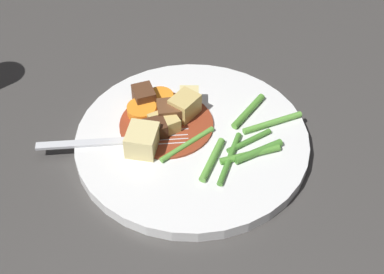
# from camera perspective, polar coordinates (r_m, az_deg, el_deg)

# --- Properties ---
(ground_plane) EXTENTS (3.00, 3.00, 0.00)m
(ground_plane) POSITION_cam_1_polar(r_m,az_deg,el_deg) (0.69, -0.00, -0.85)
(ground_plane) COLOR #423F3D
(dinner_plate) EXTENTS (0.27, 0.27, 0.01)m
(dinner_plate) POSITION_cam_1_polar(r_m,az_deg,el_deg) (0.68, -0.00, -0.43)
(dinner_plate) COLOR white
(dinner_plate) RESTS_ON ground_plane
(stew_sauce) EXTENTS (0.11, 0.11, 0.00)m
(stew_sauce) POSITION_cam_1_polar(r_m,az_deg,el_deg) (0.69, -2.51, 1.26)
(stew_sauce) COLOR #93381E
(stew_sauce) RESTS_ON dinner_plate
(carrot_slice_0) EXTENTS (0.05, 0.05, 0.01)m
(carrot_slice_0) POSITION_cam_1_polar(r_m,az_deg,el_deg) (0.70, -4.93, 2.58)
(carrot_slice_0) COLOR orange
(carrot_slice_0) RESTS_ON dinner_plate
(carrot_slice_1) EXTENTS (0.05, 0.05, 0.01)m
(carrot_slice_1) POSITION_cam_1_polar(r_m,az_deg,el_deg) (0.72, -3.16, 3.78)
(carrot_slice_1) COLOR orange
(carrot_slice_1) RESTS_ON dinner_plate
(carrot_slice_2) EXTENTS (0.04, 0.04, 0.01)m
(carrot_slice_2) POSITION_cam_1_polar(r_m,az_deg,el_deg) (0.71, -2.17, 2.82)
(carrot_slice_2) COLOR orange
(carrot_slice_2) RESTS_ON dinner_plate
(carrot_slice_3) EXTENTS (0.04, 0.04, 0.01)m
(carrot_slice_3) POSITION_cam_1_polar(r_m,az_deg,el_deg) (0.70, -4.01, 1.96)
(carrot_slice_3) COLOR orange
(carrot_slice_3) RESTS_ON dinner_plate
(potato_chunk_0) EXTENTS (0.04, 0.04, 0.03)m
(potato_chunk_0) POSITION_cam_1_polar(r_m,az_deg,el_deg) (0.66, -4.88, -0.30)
(potato_chunk_0) COLOR #EAD68C
(potato_chunk_0) RESTS_ON dinner_plate
(potato_chunk_1) EXTENTS (0.04, 0.04, 0.02)m
(potato_chunk_1) POSITION_cam_1_polar(r_m,az_deg,el_deg) (0.68, -2.77, 1.25)
(potato_chunk_1) COLOR #DBBC6B
(potato_chunk_1) RESTS_ON dinner_plate
(potato_chunk_2) EXTENTS (0.03, 0.03, 0.02)m
(potato_chunk_2) POSITION_cam_1_polar(r_m,az_deg,el_deg) (0.71, -0.28, 3.67)
(potato_chunk_2) COLOR #EAD68C
(potato_chunk_2) RESTS_ON dinner_plate
(potato_chunk_3) EXTENTS (0.04, 0.04, 0.03)m
(potato_chunk_3) POSITION_cam_1_polar(r_m,az_deg,el_deg) (0.70, -0.72, 2.99)
(potato_chunk_3) COLOR #DBBC6B
(potato_chunk_3) RESTS_ON dinner_plate
(meat_chunk_0) EXTENTS (0.04, 0.04, 0.02)m
(meat_chunk_0) POSITION_cam_1_polar(r_m,az_deg,el_deg) (0.67, -3.77, 0.72)
(meat_chunk_0) COLOR #4C2B19
(meat_chunk_0) RESTS_ON dinner_plate
(meat_chunk_1) EXTENTS (0.04, 0.04, 0.02)m
(meat_chunk_1) POSITION_cam_1_polar(r_m,az_deg,el_deg) (0.69, -2.26, 2.42)
(meat_chunk_1) COLOR brown
(meat_chunk_1) RESTS_ON dinner_plate
(meat_chunk_2) EXTENTS (0.04, 0.04, 0.02)m
(meat_chunk_2) POSITION_cam_1_polar(r_m,az_deg,el_deg) (0.72, -4.73, 3.94)
(meat_chunk_2) COLOR #56331E
(meat_chunk_2) RESTS_ON dinner_plate
(green_bean_0) EXTENTS (0.05, 0.05, 0.01)m
(green_bean_0) POSITION_cam_1_polar(r_m,az_deg,el_deg) (0.66, 6.55, -1.32)
(green_bean_0) COLOR #4C8E33
(green_bean_0) RESTS_ON dinner_plate
(green_bean_1) EXTENTS (0.04, 0.05, 0.01)m
(green_bean_1) POSITION_cam_1_polar(r_m,az_deg,el_deg) (0.67, 5.60, -0.37)
(green_bean_1) COLOR #4C8E33
(green_bean_1) RESTS_ON dinner_plate
(green_bean_2) EXTENTS (0.06, 0.05, 0.01)m
(green_bean_2) POSITION_cam_1_polar(r_m,az_deg,el_deg) (0.66, 5.71, -1.69)
(green_bean_2) COLOR #599E38
(green_bean_2) RESTS_ON dinner_plate
(green_bean_3) EXTENTS (0.02, 0.06, 0.01)m
(green_bean_3) POSITION_cam_1_polar(r_m,az_deg,el_deg) (0.71, 5.54, 2.54)
(green_bean_3) COLOR #599E38
(green_bean_3) RESTS_ON dinner_plate
(green_bean_4) EXTENTS (0.01, 0.06, 0.01)m
(green_bean_4) POSITION_cam_1_polar(r_m,az_deg,el_deg) (0.65, 1.99, -2.22)
(green_bean_4) COLOR #66AD42
(green_bean_4) RESTS_ON dinner_plate
(green_bean_5) EXTENTS (0.04, 0.07, 0.01)m
(green_bean_5) POSITION_cam_1_polar(r_m,az_deg,el_deg) (0.67, -0.07, -0.81)
(green_bean_5) COLOR #66AD42
(green_bean_5) RESTS_ON dinner_plate
(green_bean_6) EXTENTS (0.01, 0.08, 0.01)m
(green_bean_6) POSITION_cam_1_polar(r_m,az_deg,el_deg) (0.65, 3.70, -2.11)
(green_bean_6) COLOR #4C8E33
(green_bean_6) RESTS_ON dinner_plate
(green_bean_7) EXTENTS (0.06, 0.06, 0.01)m
(green_bean_7) POSITION_cam_1_polar(r_m,az_deg,el_deg) (0.70, 7.88, 1.41)
(green_bean_7) COLOR #66AD42
(green_bean_7) RESTS_ON dinner_plate
(fork) EXTENTS (0.17, 0.09, 0.00)m
(fork) POSITION_cam_1_polar(r_m,az_deg,el_deg) (0.68, -7.26, -0.43)
(fork) COLOR silver
(fork) RESTS_ON dinner_plate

